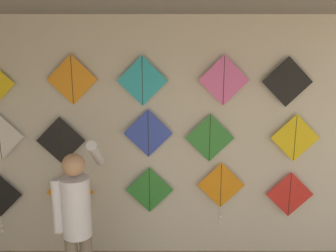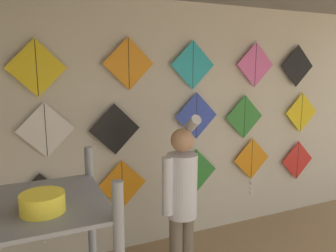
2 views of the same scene
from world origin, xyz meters
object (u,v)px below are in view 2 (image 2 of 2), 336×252
kite_5 (46,130)px  kite_0 (42,203)px  kite_10 (36,68)px  kite_11 (129,64)px  shopkeeper (181,197)px  kite_6 (115,129)px  kite_14 (297,66)px  kite_1 (122,184)px  kite_7 (196,116)px  kite_9 (301,113)px  kite_2 (196,171)px  kite_8 (244,117)px  kite_3 (252,162)px  kite_4 (297,160)px  kite_13 (255,65)px  kite_12 (193,65)px

kite_5 → kite_0: bearing=-179.3°
kite_10 → kite_11: bearing=0.0°
shopkeeper → kite_11: size_ratio=3.01×
kite_6 → kite_14: kite_14 is taller
kite_1 → kite_7: size_ratio=1.00×
kite_0 → kite_9: bearing=0.0°
kite_2 → kite_9: kite_9 is taller
kite_9 → kite_10: 3.43m
kite_8 → kite_3: bearing=-0.4°
kite_3 → kite_4: kite_3 is taller
kite_7 → kite_13: 1.02m
kite_5 → kite_13: 2.58m
kite_7 → kite_9: 1.65m
kite_1 → kite_11: size_ratio=1.00×
kite_8 → kite_1: bearing=180.0°
kite_3 → kite_9: size_ratio=1.38×
kite_9 → kite_12: 1.83m
kite_2 → kite_5: 1.80m
kite_2 → kite_4: kite_2 is taller
kite_5 → kite_12: size_ratio=1.00×
kite_4 → kite_6: kite_6 is taller
kite_3 → kite_4: 0.81m
kite_2 → kite_4: bearing=0.0°
kite_2 → kite_9: (1.65, 0.00, 0.63)m
kite_0 → kite_6: size_ratio=1.38×
shopkeeper → kite_9: size_ratio=3.01×
kite_3 → kite_10: (-2.56, 0.00, 1.22)m
kite_0 → kite_6: bearing=0.1°
kite_9 → kite_14: size_ratio=1.00×
shopkeeper → kite_12: size_ratio=3.01×
kite_12 → kite_14: size_ratio=1.00×
kite_12 → kite_1: bearing=180.0°
kite_0 → kite_2: size_ratio=1.38×
kite_3 → kite_5: kite_5 is taller
kite_5 → kite_9: (3.33, 0.00, -0.01)m
kite_1 → shopkeeper: bearing=-71.2°
kite_4 → kite_7: (-1.64, 0.00, 0.74)m
kite_3 → kite_5: 2.59m
kite_9 → kite_13: size_ratio=1.00×
kite_12 → kite_14: 1.57m
kite_0 → kite_13: kite_13 is taller
kite_0 → kite_7: bearing=0.0°
kite_13 → kite_12: bearing=180.0°
kite_1 → kite_4: 2.57m
kite_1 → kite_14: bearing=0.0°
kite_14 → kite_7: bearing=180.0°
kite_5 → kite_4: bearing=0.0°
shopkeeper → kite_10: 1.80m
kite_2 → kite_10: kite_10 is taller
kite_11 → kite_2: bearing=0.0°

